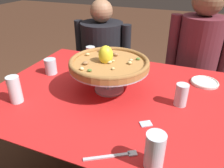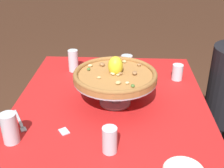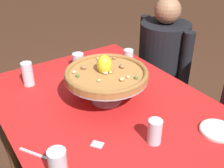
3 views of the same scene
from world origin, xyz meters
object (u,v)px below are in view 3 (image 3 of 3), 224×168
Objects in this scene: dinner_fork at (42,157)px; sugar_packet at (97,144)px; pizza at (106,73)px; water_glass_front_left at (28,76)px; side_plate at (217,130)px; water_glass_back_left at (128,57)px; water_glass_front_right at (58,168)px; water_glass_side_left at (78,62)px; pizza_stand at (107,83)px; water_glass_side_right at (155,133)px; diner_left at (162,70)px.

sugar_packet is (0.06, 0.22, -0.00)m from dinner_fork.
sugar_packet is (0.26, -0.22, -0.16)m from pizza.
water_glass_front_left reaches higher than side_plate.
water_glass_front_right is at bearing -51.07° from water_glass_back_left.
pizza is 0.44m from water_glass_side_left.
pizza_stand is 0.49m from dinner_fork.
water_glass_front_left is at bearing -160.20° from water_glass_side_right.
water_glass_back_left is at bearing 133.93° from sugar_packet.
water_glass_front_left is 1.09m from diner_left.
water_glass_side_right is 0.10× the size of diner_left.
pizza_stand reaches higher than sugar_packet.
water_glass_side_right is 0.76m from water_glass_back_left.
pizza_stand is 0.92m from diner_left.
pizza_stand is at bearing 114.40° from dinner_fork.
water_glass_front_right is 2.72× the size of sugar_packet.
side_plate is at bearing -29.72° from diner_left.
water_glass_front_right is at bearing -58.65° from diner_left.
pizza_stand reaches higher than water_glass_side_right.
water_glass_side_right is 0.24m from sugar_packet.
diner_left is at bearing 116.74° from pizza.
water_glass_side_right is 0.81m from water_glass_front_left.
water_glass_side_left is (-0.42, 0.06, -0.07)m from pizza_stand.
side_plate is at bearing 13.43° from water_glass_side_left.
water_glass_front_right is (0.34, -0.42, -0.05)m from pizza_stand.
dinner_fork is at bearing -14.90° from water_glass_front_left.
water_glass_front_right is at bearing -32.27° from water_glass_side_left.
water_glass_back_left is 0.80m from sugar_packet.
pizza is 0.49m from water_glass_front_left.
dinner_fork is at bearing -112.70° from water_glass_side_right.
pizza is at bearing 179.42° from pizza_stand.
pizza reaches higher than water_glass_front_right.
water_glass_side_right is 1.18× the size of water_glass_side_left.
side_plate reaches higher than dinner_fork.
water_glass_front_left is 0.65m from sugar_packet.
pizza_stand is 0.35m from sugar_packet.
water_glass_back_left is 0.61× the size of side_plate.
water_glass_front_right is at bearing -95.55° from water_glass_side_right.
sugar_packet is (0.55, -0.58, -0.04)m from water_glass_back_left.
diner_left reaches higher than water_glass_back_left.
pizza is 0.50m from dinner_fork.
water_glass_side_left is (-0.80, 0.06, -0.01)m from water_glass_side_right.
water_glass_front_left is at bearing -89.75° from diner_left.
water_glass_front_right is 0.23m from sugar_packet.
pizza_stand is at bearing 128.64° from water_glass_front_right.
water_glass_front_right is at bearing -51.25° from pizza.
water_glass_front_left is at bearing -84.08° from water_glass_side_left.
water_glass_front_left is at bearing -143.89° from pizza.
dinner_fork is (-0.29, -0.71, -0.01)m from side_plate.
water_glass_back_left is at bearing -76.88° from diner_left.
dinner_fork is (-0.14, -0.01, -0.06)m from water_glass_front_right.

